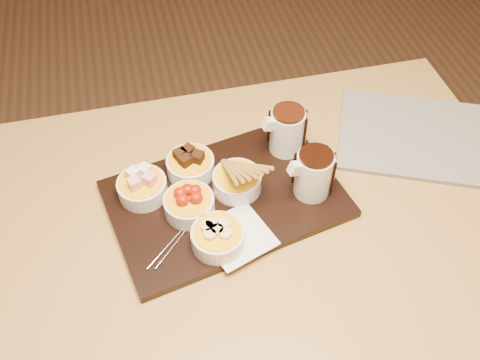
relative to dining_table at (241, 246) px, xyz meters
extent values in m
cube|color=#AF8541|center=(0.00, 0.00, 0.08)|extent=(1.20, 0.80, 0.04)
cylinder|color=#AF8541|center=(-0.54, 0.34, -0.30)|extent=(0.06, 0.06, 0.71)
cylinder|color=#AF8541|center=(0.54, 0.34, -0.30)|extent=(0.06, 0.06, 0.71)
cube|color=black|center=(-0.02, 0.05, 0.11)|extent=(0.51, 0.38, 0.02)
cube|color=white|center=(-0.02, -0.05, 0.12)|extent=(0.15, 0.15, 0.00)
cylinder|color=white|center=(-0.18, 0.09, 0.14)|extent=(0.10, 0.10, 0.04)
cylinder|color=white|center=(-0.08, 0.13, 0.14)|extent=(0.10, 0.10, 0.04)
cylinder|color=white|center=(-0.10, 0.03, 0.14)|extent=(0.10, 0.10, 0.04)
cylinder|color=white|center=(0.01, 0.07, 0.14)|extent=(0.10, 0.10, 0.04)
cylinder|color=white|center=(-0.06, -0.06, 0.14)|extent=(0.10, 0.10, 0.04)
cylinder|color=silver|center=(0.15, 0.02, 0.17)|extent=(0.09, 0.09, 0.10)
cylinder|color=silver|center=(0.14, 0.15, 0.17)|extent=(0.09, 0.09, 0.10)
cube|color=beige|center=(0.43, 0.13, 0.10)|extent=(0.41, 0.38, 0.01)
camera|label=1|loc=(-0.15, -0.62, 0.96)|focal=40.00mm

